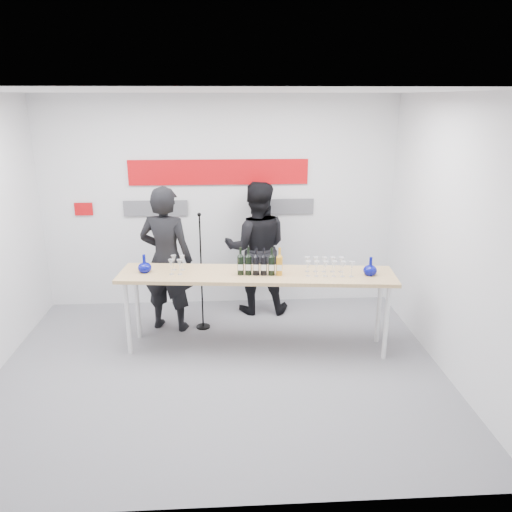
# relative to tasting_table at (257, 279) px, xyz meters

# --- Properties ---
(ground) EXTENTS (5.00, 5.00, 0.00)m
(ground) POSITION_rel_tasting_table_xyz_m (-0.44, -0.50, -0.90)
(ground) COLOR slate
(ground) RESTS_ON ground
(back_wall) EXTENTS (5.00, 0.04, 3.00)m
(back_wall) POSITION_rel_tasting_table_xyz_m (-0.44, 1.50, 0.60)
(back_wall) COLOR silver
(back_wall) RESTS_ON ground
(signage) EXTENTS (3.38, 0.02, 0.79)m
(signage) POSITION_rel_tasting_table_xyz_m (-0.50, 1.47, 0.91)
(signage) COLOR #BA070C
(signage) RESTS_ON back_wall
(tasting_table) EXTENTS (3.28, 0.96, 0.97)m
(tasting_table) POSITION_rel_tasting_table_xyz_m (0.00, 0.00, 0.00)
(tasting_table) COLOR tan
(tasting_table) RESTS_ON ground
(wine_bottles) EXTENTS (0.53, 0.13, 0.33)m
(wine_bottles) POSITION_rel_tasting_table_xyz_m (0.04, -0.06, 0.24)
(wine_bottles) COLOR black
(wine_bottles) RESTS_ON tasting_table
(decanter_left) EXTENTS (0.16, 0.16, 0.21)m
(decanter_left) POSITION_rel_tasting_table_xyz_m (-1.32, 0.12, 0.18)
(decanter_left) COLOR #060A79
(decanter_left) RESTS_ON tasting_table
(decanter_right) EXTENTS (0.16, 0.16, 0.21)m
(decanter_right) POSITION_rel_tasting_table_xyz_m (1.32, -0.13, 0.18)
(decanter_right) COLOR #060A79
(decanter_right) RESTS_ON tasting_table
(glasses_left) EXTENTS (0.18, 0.23, 0.18)m
(glasses_left) POSITION_rel_tasting_table_xyz_m (-0.94, 0.09, 0.17)
(glasses_left) COLOR silver
(glasses_left) RESTS_ON tasting_table
(glasses_right) EXTENTS (0.56, 0.27, 0.18)m
(glasses_right) POSITION_rel_tasting_table_xyz_m (0.82, -0.09, 0.17)
(glasses_right) COLOR silver
(glasses_right) RESTS_ON tasting_table
(presenter_left) EXTENTS (0.80, 0.63, 1.91)m
(presenter_left) POSITION_rel_tasting_table_xyz_m (-1.12, 0.63, 0.06)
(presenter_left) COLOR black
(presenter_left) RESTS_ON ground
(presenter_right) EXTENTS (0.94, 0.75, 1.87)m
(presenter_right) POSITION_rel_tasting_table_xyz_m (0.07, 1.14, 0.04)
(presenter_right) COLOR black
(presenter_right) RESTS_ON ground
(mic_stand) EXTENTS (0.18, 0.18, 1.58)m
(mic_stand) POSITION_rel_tasting_table_xyz_m (-0.68, 0.60, -0.42)
(mic_stand) COLOR black
(mic_stand) RESTS_ON ground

